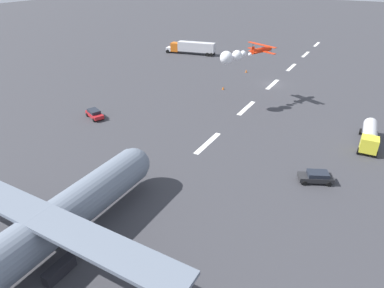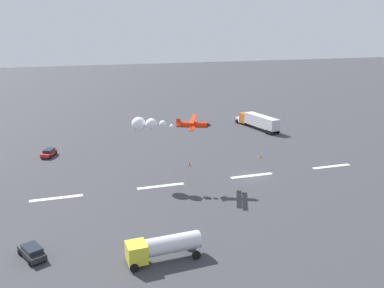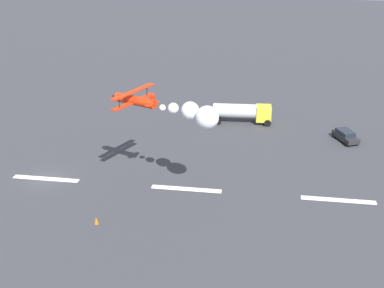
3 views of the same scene
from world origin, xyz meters
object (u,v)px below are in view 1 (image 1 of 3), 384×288
(cargo_transport_plane, at_px, (53,222))
(semi_truck_orange, at_px, (192,47))
(traffic_cone_near, at_px, (246,71))
(airport_staff_sedan, at_px, (316,177))
(stunt_biplane_red, at_px, (239,55))
(traffic_cone_far, at_px, (223,88))
(fuel_tanker_truck, at_px, (370,135))
(followme_car_yellow, at_px, (94,114))

(cargo_transport_plane, bearing_deg, semi_truck_orange, -159.84)
(semi_truck_orange, bearing_deg, traffic_cone_near, 65.02)
(airport_staff_sedan, bearing_deg, stunt_biplane_red, -134.82)
(airport_staff_sedan, xyz_separation_m, traffic_cone_near, (-42.16, -26.17, -0.44))
(cargo_transport_plane, relative_size, traffic_cone_far, 42.10)
(traffic_cone_near, bearing_deg, stunt_biplane_red, 16.34)
(cargo_transport_plane, relative_size, semi_truck_orange, 2.01)
(cargo_transport_plane, height_order, traffic_cone_near, cargo_transport_plane)
(cargo_transport_plane, bearing_deg, stunt_biplane_red, 179.40)
(fuel_tanker_truck, xyz_separation_m, traffic_cone_far, (-12.62, -30.78, -1.36))
(stunt_biplane_red, relative_size, semi_truck_orange, 0.80)
(airport_staff_sedan, bearing_deg, traffic_cone_far, -136.33)
(traffic_cone_near, height_order, traffic_cone_far, same)
(followme_car_yellow, xyz_separation_m, traffic_cone_near, (-41.03, 13.71, -0.44))
(cargo_transport_plane, distance_m, fuel_tanker_truck, 46.37)
(traffic_cone_near, bearing_deg, cargo_transport_plane, 5.32)
(semi_truck_orange, distance_m, fuel_tanker_truck, 65.43)
(stunt_biplane_red, bearing_deg, traffic_cone_far, -140.51)
(stunt_biplane_red, xyz_separation_m, fuel_tanker_truck, (4.95, 24.46, -8.45))
(airport_staff_sedan, xyz_separation_m, traffic_cone_far, (-27.03, -25.80, -0.44))
(fuel_tanker_truck, bearing_deg, followme_car_yellow, -73.51)
(cargo_transport_plane, height_order, followme_car_yellow, cargo_transport_plane)
(followme_car_yellow, bearing_deg, traffic_cone_near, 161.52)
(followme_car_yellow, bearing_deg, traffic_cone_far, 151.48)
(followme_car_yellow, relative_size, traffic_cone_far, 6.20)
(cargo_transport_plane, relative_size, stunt_biplane_red, 2.52)
(stunt_biplane_red, xyz_separation_m, airport_staff_sedan, (19.37, 19.49, -9.37))
(stunt_biplane_red, bearing_deg, followme_car_yellow, -48.21)
(stunt_biplane_red, height_order, followme_car_yellow, stunt_biplane_red)
(semi_truck_orange, bearing_deg, cargo_transport_plane, 20.16)
(stunt_biplane_red, relative_size, airport_staff_sedan, 2.66)
(stunt_biplane_red, bearing_deg, airport_staff_sedan, 45.18)
(cargo_transport_plane, height_order, fuel_tanker_truck, cargo_transport_plane)
(traffic_cone_far, bearing_deg, stunt_biplane_red, 39.49)
(semi_truck_orange, relative_size, traffic_cone_near, 20.98)
(stunt_biplane_red, bearing_deg, semi_truck_orange, -138.99)
(semi_truck_orange, xyz_separation_m, traffic_cone_far, (25.42, 22.45, -1.76))
(semi_truck_orange, relative_size, airport_staff_sedan, 3.34)
(fuel_tanker_truck, distance_m, traffic_cone_near, 41.74)
(stunt_biplane_red, relative_size, traffic_cone_near, 16.71)
(traffic_cone_near, relative_size, traffic_cone_far, 1.00)
(cargo_transport_plane, bearing_deg, traffic_cone_near, -174.68)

